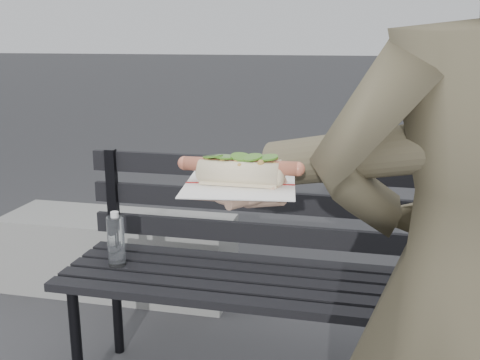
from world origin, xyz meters
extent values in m
cylinder|color=black|center=(-0.69, 0.69, 0.23)|extent=(0.04, 0.04, 0.45)
cylinder|color=black|center=(-0.69, 1.03, 0.23)|extent=(0.04, 0.04, 0.45)
cylinder|color=black|center=(0.65, 1.03, 0.23)|extent=(0.04, 0.04, 0.45)
cube|color=black|center=(-0.02, 0.68, 0.47)|extent=(1.50, 0.07, 0.03)
cube|color=black|center=(-0.02, 0.77, 0.47)|extent=(1.50, 0.07, 0.03)
cube|color=black|center=(-0.02, 0.86, 0.47)|extent=(1.50, 0.07, 0.03)
cube|color=black|center=(-0.02, 0.95, 0.47)|extent=(1.50, 0.07, 0.03)
cube|color=black|center=(-0.02, 1.04, 0.47)|extent=(1.50, 0.07, 0.03)
cube|color=black|center=(-0.69, 1.05, 0.67)|extent=(0.04, 0.03, 0.42)
cube|color=black|center=(0.65, 1.05, 0.67)|extent=(0.04, 0.03, 0.42)
cube|color=black|center=(-0.02, 1.07, 0.57)|extent=(1.50, 0.02, 0.08)
cube|color=black|center=(-0.02, 1.07, 0.70)|extent=(1.50, 0.02, 0.08)
cube|color=black|center=(-0.02, 1.07, 0.83)|extent=(1.50, 0.02, 0.08)
cylinder|color=white|center=(-0.60, 0.86, 0.57)|extent=(0.06, 0.06, 0.19)
cylinder|color=white|center=(-0.60, 0.86, 0.68)|extent=(0.03, 0.03, 0.02)
cube|color=slate|center=(-0.95, 1.61, 0.20)|extent=(1.20, 0.40, 0.40)
imported|color=brown|center=(0.49, 0.08, 0.83)|extent=(0.70, 0.56, 1.67)
cylinder|color=brown|center=(0.34, 0.07, 1.12)|extent=(0.51, 0.23, 0.19)
cylinder|color=#D8A384|center=(0.12, -0.02, 1.05)|extent=(0.09, 0.08, 0.07)
ellipsoid|color=#D8A384|center=(0.08, -0.03, 1.05)|extent=(0.10, 0.11, 0.03)
cylinder|color=#D8A384|center=(0.03, -0.06, 1.05)|extent=(0.06, 0.02, 0.02)
cylinder|color=#D8A384|center=(0.03, -0.04, 1.05)|extent=(0.06, 0.02, 0.02)
cylinder|color=#D8A384|center=(0.03, -0.02, 1.05)|extent=(0.06, 0.02, 0.02)
cylinder|color=#D8A384|center=(0.03, 0.00, 1.05)|extent=(0.06, 0.02, 0.02)
cylinder|color=#D8A384|center=(0.09, -0.08, 1.05)|extent=(0.04, 0.05, 0.02)
cube|color=white|center=(0.08, -0.03, 1.06)|extent=(0.21, 0.21, 0.00)
cube|color=#B21E1E|center=(0.08, -0.03, 1.06)|extent=(0.19, 0.03, 0.00)
cylinder|color=#C2664A|center=(0.08, -0.03, 1.10)|extent=(0.20, 0.02, 0.02)
sphere|color=#C2664A|center=(-0.02, -0.03, 1.10)|extent=(0.02, 0.02, 0.02)
sphere|color=#C2664A|center=(0.18, -0.03, 1.10)|extent=(0.03, 0.02, 0.02)
sphere|color=#9E6B2D|center=(0.08, -0.02, 1.11)|extent=(0.01, 0.01, 0.01)
sphere|color=#9E6B2D|center=(0.05, -0.01, 1.10)|extent=(0.01, 0.01, 0.01)
sphere|color=#9E6B2D|center=(0.14, -0.01, 1.11)|extent=(0.01, 0.01, 0.01)
sphere|color=#9E6B2D|center=(0.13, -0.02, 1.10)|extent=(0.01, 0.01, 0.01)
sphere|color=#9E6B2D|center=(0.04, -0.01, 1.10)|extent=(0.01, 0.01, 0.01)
sphere|color=#9E6B2D|center=(0.11, -0.02, 1.10)|extent=(0.01, 0.01, 0.01)
sphere|color=#9E6B2D|center=(0.08, -0.05, 1.10)|extent=(0.01, 0.01, 0.01)
sphere|color=#9E6B2D|center=(0.12, -0.03, 1.10)|extent=(0.01, 0.01, 0.01)
sphere|color=#9E6B2D|center=(0.13, -0.02, 1.10)|extent=(0.01, 0.01, 0.01)
sphere|color=#9E6B2D|center=(0.14, -0.01, 1.10)|extent=(0.01, 0.01, 0.01)
sphere|color=#9E6B2D|center=(0.07, -0.02, 1.10)|extent=(0.01, 0.01, 0.01)
sphere|color=#9E6B2D|center=(0.08, -0.04, 1.11)|extent=(0.01, 0.01, 0.01)
sphere|color=#9E6B2D|center=(0.06, -0.02, 1.10)|extent=(0.01, 0.01, 0.01)
sphere|color=#9E6B2D|center=(0.12, -0.05, 1.11)|extent=(0.01, 0.01, 0.01)
sphere|color=#9E6B2D|center=(0.10, -0.02, 1.10)|extent=(0.01, 0.01, 0.01)
sphere|color=#9E6B2D|center=(0.14, -0.04, 1.10)|extent=(0.01, 0.01, 0.01)
sphere|color=#9E6B2D|center=(0.02, -0.04, 1.11)|extent=(0.01, 0.01, 0.01)
sphere|color=#9E6B2D|center=(0.13, -0.02, 1.11)|extent=(0.01, 0.01, 0.01)
sphere|color=#9E6B2D|center=(0.07, -0.01, 1.10)|extent=(0.01, 0.01, 0.01)
sphere|color=#9E6B2D|center=(0.03, -0.01, 1.10)|extent=(0.01, 0.01, 0.01)
sphere|color=#9E6B2D|center=(0.02, -0.03, 1.10)|extent=(0.01, 0.01, 0.01)
sphere|color=#9E6B2D|center=(0.05, -0.04, 1.11)|extent=(0.01, 0.01, 0.01)
cylinder|color=#447D22|center=(0.03, -0.03, 1.11)|extent=(0.04, 0.04, 0.01)
cylinder|color=#447D22|center=(0.05, -0.03, 1.11)|extent=(0.04, 0.04, 0.01)
cylinder|color=#447D22|center=(0.08, -0.03, 1.11)|extent=(0.04, 0.04, 0.01)
cylinder|color=#447D22|center=(0.10, -0.03, 1.11)|extent=(0.04, 0.04, 0.01)
cylinder|color=#447D22|center=(0.13, -0.03, 1.11)|extent=(0.04, 0.04, 0.01)
cube|color=brown|center=(-1.10, 2.03, 0.00)|extent=(0.04, 0.05, 0.00)
cube|color=brown|center=(0.72, 2.13, 0.00)|extent=(0.08, 0.06, 0.00)
cube|color=brown|center=(-1.93, 2.20, 0.00)|extent=(0.05, 0.06, 0.00)
camera|label=1|loc=(0.29, -0.95, 1.31)|focal=42.00mm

